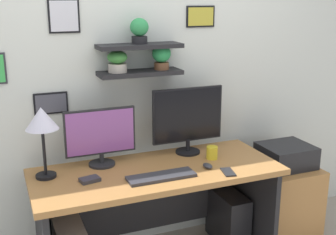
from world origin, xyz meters
The scene contains 13 objects.
back_wall_assembly centered at (0.00, 0.44, 1.35)m, with size 4.40×0.24×2.70m.
desk centered at (0.00, 0.06, 0.54)m, with size 1.65×0.68×0.75m.
monitor_left centered at (-0.32, 0.22, 0.96)m, with size 0.48×0.18×0.39m.
monitor_right centered at (0.32, 0.22, 1.01)m, with size 0.54×0.18×0.49m.
keyboard centered at (-0.03, -0.15, 0.76)m, with size 0.44×0.14×0.02m, color #2D2D33.
computer_mouse centered at (0.32, -0.11, 0.77)m, with size 0.06×0.09×0.03m, color #2D2D33.
desk_lamp centered at (-0.70, 0.14, 1.12)m, with size 0.20×0.20×0.46m.
cell_phone centered at (0.41, -0.24, 0.76)m, with size 0.07×0.14×0.01m, color black.
coffee_mug centered at (0.43, 0.03, 0.80)m, with size 0.08×0.08×0.09m, color yellow.
scissors_tray centered at (-0.46, -0.03, 0.76)m, with size 0.12×0.08×0.02m, color #2D2D33.
drawer_cabinet centered at (1.09, 0.06, 0.29)m, with size 0.44×0.50×0.59m, color #9E6B38.
printer centered at (1.09, 0.06, 0.67)m, with size 0.38×0.34×0.17m, color black.
computer_tower_right centered at (0.63, 0.12, 0.20)m, with size 0.18×0.40×0.41m, color black.
Camera 1 is at (-0.96, -2.54, 1.86)m, focal length 46.72 mm.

